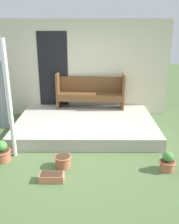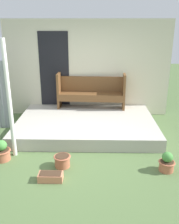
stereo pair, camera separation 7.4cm
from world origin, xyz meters
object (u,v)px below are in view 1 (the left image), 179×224
flower_pot_right (167,162)px  planter_box_rect (52,177)px  support_post (9,101)px  flower_pot_left (2,152)px  bench (90,90)px  flower_pot_middle (63,161)px

flower_pot_right → planter_box_rect: bearing=-170.6°
flower_pot_right → planter_box_rect: 2.03m
support_post → flower_pot_left: 0.98m
bench → flower_pot_right: bearing=-60.2°
support_post → flower_pot_middle: 1.47m
flower_pot_left → planter_box_rect: bearing=-31.7°
bench → flower_pot_left: (-1.67, -2.38, -0.58)m
flower_pot_middle → flower_pot_right: flower_pot_right is taller
bench → flower_pot_middle: 2.72m
support_post → flower_pot_middle: (1.00, -0.41, -1.00)m
support_post → flower_pot_right: support_post is taller
support_post → flower_pot_right: 3.06m
support_post → flower_pot_middle: size_ratio=7.17×
flower_pot_middle → flower_pot_right: 1.87m
support_post → planter_box_rect: bearing=-44.5°
flower_pot_left → flower_pot_middle: (1.18, -0.21, -0.06)m
support_post → flower_pot_left: bearing=-132.8°
flower_pot_middle → bench: bearing=79.4°
support_post → bench: bearing=55.8°
support_post → flower_pot_left: size_ratio=5.52×
flower_pot_left → bench: bearing=55.0°
flower_pot_left → flower_pot_middle: 1.20m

